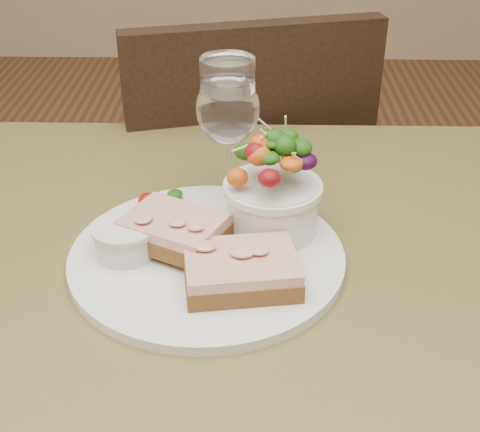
{
  "coord_description": "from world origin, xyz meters",
  "views": [
    {
      "loc": [
        0.02,
        -0.58,
        1.18
      ],
      "look_at": [
        0.01,
        0.02,
        0.81
      ],
      "focal_mm": 50.0,
      "sensor_mm": 36.0,
      "label": 1
    }
  ],
  "objects_px": {
    "chair_far": "(233,278)",
    "sandwich_back": "(174,230)",
    "sandwich_front": "(241,270)",
    "wine_glass": "(228,112)",
    "dinner_plate": "(207,257)",
    "salad_bowl": "(273,185)",
    "ramekin": "(125,238)",
    "cafe_table": "(231,345)"
  },
  "relations": [
    {
      "from": "chair_far",
      "to": "sandwich_front",
      "type": "relative_size",
      "value": 7.09
    },
    {
      "from": "chair_far",
      "to": "sandwich_back",
      "type": "bearing_deg",
      "value": 70.78
    },
    {
      "from": "sandwich_front",
      "to": "salad_bowl",
      "type": "distance_m",
      "value": 0.12
    },
    {
      "from": "chair_far",
      "to": "sandwich_back",
      "type": "xyz_separation_m",
      "value": [
        -0.04,
        -0.57,
        0.49
      ]
    },
    {
      "from": "sandwich_front",
      "to": "sandwich_back",
      "type": "relative_size",
      "value": 0.98
    },
    {
      "from": "wine_glass",
      "to": "chair_far",
      "type": "bearing_deg",
      "value": 91.6
    },
    {
      "from": "dinner_plate",
      "to": "chair_far",
      "type": "bearing_deg",
      "value": 89.34
    },
    {
      "from": "wine_glass",
      "to": "ramekin",
      "type": "bearing_deg",
      "value": -128.86
    },
    {
      "from": "sandwich_back",
      "to": "ramekin",
      "type": "height_order",
      "value": "sandwich_back"
    },
    {
      "from": "dinner_plate",
      "to": "sandwich_back",
      "type": "bearing_deg",
      "value": 165.31
    },
    {
      "from": "ramekin",
      "to": "wine_glass",
      "type": "xyz_separation_m",
      "value": [
        0.11,
        0.13,
        0.09
      ]
    },
    {
      "from": "sandwich_front",
      "to": "cafe_table",
      "type": "bearing_deg",
      "value": 104.15
    },
    {
      "from": "chair_far",
      "to": "sandwich_front",
      "type": "height_order",
      "value": "chair_far"
    },
    {
      "from": "salad_bowl",
      "to": "sandwich_back",
      "type": "bearing_deg",
      "value": -160.09
    },
    {
      "from": "sandwich_front",
      "to": "wine_glass",
      "type": "distance_m",
      "value": 0.21
    },
    {
      "from": "sandwich_front",
      "to": "ramekin",
      "type": "relative_size",
      "value": 1.93
    },
    {
      "from": "cafe_table",
      "to": "sandwich_back",
      "type": "height_order",
      "value": "sandwich_back"
    },
    {
      "from": "sandwich_back",
      "to": "wine_glass",
      "type": "xyz_separation_m",
      "value": [
        0.06,
        0.12,
        0.09
      ]
    },
    {
      "from": "cafe_table",
      "to": "dinner_plate",
      "type": "bearing_deg",
      "value": 137.87
    },
    {
      "from": "ramekin",
      "to": "chair_far",
      "type": "bearing_deg",
      "value": 80.71
    },
    {
      "from": "cafe_table",
      "to": "ramekin",
      "type": "height_order",
      "value": "ramekin"
    },
    {
      "from": "sandwich_front",
      "to": "sandwich_back",
      "type": "xyz_separation_m",
      "value": [
        -0.08,
        0.06,
        0.01
      ]
    },
    {
      "from": "cafe_table",
      "to": "salad_bowl",
      "type": "relative_size",
      "value": 6.3
    },
    {
      "from": "cafe_table",
      "to": "dinner_plate",
      "type": "relative_size",
      "value": 2.63
    },
    {
      "from": "ramekin",
      "to": "wine_glass",
      "type": "relative_size",
      "value": 0.38
    },
    {
      "from": "salad_bowl",
      "to": "dinner_plate",
      "type": "bearing_deg",
      "value": -146.05
    },
    {
      "from": "sandwich_back",
      "to": "salad_bowl",
      "type": "xyz_separation_m",
      "value": [
        0.11,
        0.04,
        0.04
      ]
    },
    {
      "from": "chair_far",
      "to": "ramekin",
      "type": "xyz_separation_m",
      "value": [
        -0.1,
        -0.58,
        0.49
      ]
    },
    {
      "from": "dinner_plate",
      "to": "sandwich_back",
      "type": "relative_size",
      "value": 2.34
    },
    {
      "from": "dinner_plate",
      "to": "sandwich_front",
      "type": "distance_m",
      "value": 0.07
    },
    {
      "from": "chair_far",
      "to": "dinner_plate",
      "type": "relative_size",
      "value": 2.96
    },
    {
      "from": "salad_bowl",
      "to": "wine_glass",
      "type": "bearing_deg",
      "value": 122.99
    },
    {
      "from": "wine_glass",
      "to": "salad_bowl",
      "type": "bearing_deg",
      "value": -57.01
    },
    {
      "from": "dinner_plate",
      "to": "sandwich_back",
      "type": "distance_m",
      "value": 0.05
    },
    {
      "from": "sandwich_back",
      "to": "dinner_plate",
      "type": "bearing_deg",
      "value": 12.28
    },
    {
      "from": "chair_far",
      "to": "ramekin",
      "type": "distance_m",
      "value": 0.77
    },
    {
      "from": "chair_far",
      "to": "wine_glass",
      "type": "relative_size",
      "value": 5.14
    },
    {
      "from": "chair_far",
      "to": "ramekin",
      "type": "bearing_deg",
      "value": 65.78
    },
    {
      "from": "dinner_plate",
      "to": "cafe_table",
      "type": "bearing_deg",
      "value": -42.13
    },
    {
      "from": "chair_far",
      "to": "ramekin",
      "type": "relative_size",
      "value": 13.67
    },
    {
      "from": "chair_far",
      "to": "wine_glass",
      "type": "xyz_separation_m",
      "value": [
        0.01,
        -0.45,
        0.58
      ]
    },
    {
      "from": "chair_far",
      "to": "salad_bowl",
      "type": "relative_size",
      "value": 7.09
    }
  ]
}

